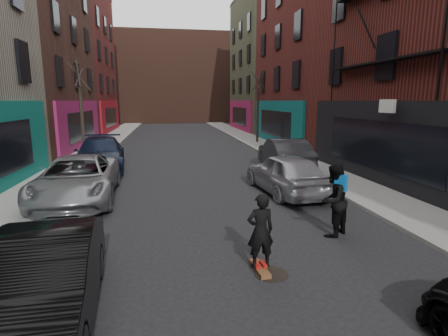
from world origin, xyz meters
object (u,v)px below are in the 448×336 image
object	(u,v)px
tree_left_far	(81,103)
parked_left_end	(100,154)
parked_left_mid	(42,282)
skateboarder	(260,231)
parked_right_end	(284,155)
manhole	(271,274)
tree_right_far	(258,100)
pedestrian	(333,200)
skateboard	(260,269)
parked_right_far	(285,173)
parked_left_far	(77,179)

from	to	relation	value
tree_left_far	parked_left_end	world-z (taller)	tree_left_far
parked_left_mid	skateboarder	world-z (taller)	skateboarder
parked_left_end	parked_right_end	size ratio (longest dim) A/B	1.13
manhole	parked_left_end	bearing A→B (deg)	114.28
tree_right_far	pedestrian	distance (m)	20.41
tree_left_far	skateboard	distance (m)	17.34
parked_right_far	tree_right_far	bearing A→B (deg)	-106.94
parked_right_end	skateboarder	bearing A→B (deg)	72.43
parked_right_far	manhole	distance (m)	6.62
parked_left_far	pedestrian	xyz separation A→B (m)	(7.40, -4.56, 0.18)
skateboard	parked_left_end	bearing A→B (deg)	108.97
tree_left_far	tree_right_far	world-z (taller)	tree_right_far
skateboarder	pedestrian	bearing A→B (deg)	-150.84
parked_left_mid	parked_right_end	distance (m)	13.74
tree_right_far	parked_left_far	xyz separation A→B (m)	(-10.60, -15.43, -2.75)
parked_left_end	pedestrian	bearing A→B (deg)	-59.29
manhole	skateboarder	bearing A→B (deg)	138.56
tree_left_far	parked_left_far	xyz separation A→B (m)	(1.80, -9.43, -2.60)
tree_left_far	skateboarder	distance (m)	17.20
tree_right_far	parked_right_end	distance (m)	11.89
parked_left_mid	parked_right_end	world-z (taller)	parked_right_end
parked_right_end	pedestrian	bearing A→B (deg)	83.29
tree_left_far	skateboarder	size ratio (longest dim) A/B	4.14
parked_right_far	parked_right_end	size ratio (longest dim) A/B	0.92
parked_left_mid	parked_left_far	size ratio (longest dim) A/B	0.78
tree_left_far	manhole	size ratio (longest dim) A/B	9.29
parked_left_far	parked_right_far	distance (m)	7.60
parked_right_far	parked_right_end	xyz separation A→B (m)	(1.40, 4.18, 0.04)
parked_left_far	skateboarder	size ratio (longest dim) A/B	3.59
skateboard	skateboarder	bearing A→B (deg)	0.00
tree_right_far	skateboard	size ratio (longest dim) A/B	8.50
parked_right_far	parked_right_end	world-z (taller)	parked_right_end
skateboard	parked_right_far	bearing A→B (deg)	61.66
parked_left_far	tree_right_far	bearing A→B (deg)	51.91
tree_left_far	parked_left_end	size ratio (longest dim) A/B	1.14
tree_left_far	parked_left_mid	bearing A→B (deg)	-79.86
skateboard	pedestrian	xyz separation A→B (m)	(2.39, 1.61, 0.91)
parked_right_end	pedestrian	xyz separation A→B (m)	(-1.60, -8.52, 0.13)
tree_left_far	skateboarder	world-z (taller)	tree_left_far
parked_left_mid	skateboarder	bearing A→B (deg)	11.54
parked_left_far	skateboard	bearing A→B (deg)	-54.53
skateboarder	manhole	world-z (taller)	skateboarder
tree_left_far	parked_right_far	distance (m)	13.72
skateboarder	manhole	distance (m)	0.92
parked_left_far	manhole	distance (m)	8.25
parked_left_end	parked_right_far	distance (m)	9.76
tree_right_far	manhole	world-z (taller)	tree_right_far
tree_right_far	parked_left_far	bearing A→B (deg)	-124.49
parked_left_end	skateboard	world-z (taller)	parked_left_end
tree_right_far	parked_right_far	distance (m)	16.17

